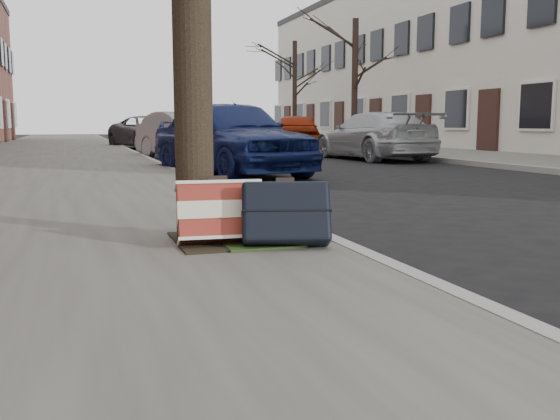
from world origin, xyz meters
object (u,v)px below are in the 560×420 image
object	(u,v)px
suitcase_red	(220,213)
car_near_front	(230,137)
suitcase_navy	(286,213)
car_near_mid	(187,136)

from	to	relation	value
suitcase_red	car_near_front	world-z (taller)	car_near_front
suitcase_navy	car_near_mid	world-z (taller)	car_near_mid
suitcase_red	car_near_mid	size ratio (longest dim) A/B	0.15
suitcase_red	car_near_mid	world-z (taller)	car_near_mid
car_near_front	suitcase_red	bearing A→B (deg)	-117.89
car_near_mid	suitcase_red	bearing A→B (deg)	-117.10
suitcase_navy	car_near_mid	size ratio (longest dim) A/B	0.15
suitcase_navy	car_near_front	bearing A→B (deg)	93.95
suitcase_red	suitcase_navy	xyz separation A→B (m)	(0.42, -0.23, 0.01)
car_near_front	car_near_mid	size ratio (longest dim) A/B	1.09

